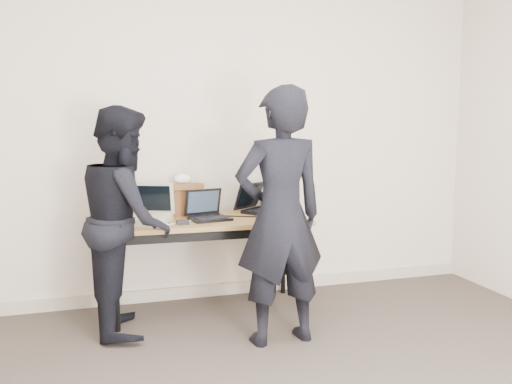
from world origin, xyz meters
name	(u,v)px	position (x,y,z in m)	size (l,w,h in m)	color
room	(342,150)	(0.00, 0.00, 1.35)	(4.60, 4.60, 2.80)	#3F3730
desk	(208,227)	(-0.20, 1.89, 0.66)	(1.52, 0.70, 0.72)	olive
laptop_beige	(147,214)	(-0.64, 1.90, 0.77)	(0.44, 0.44, 0.28)	#BAB595
laptop_center	(207,213)	(-0.20, 1.88, 0.77)	(0.33, 0.32, 0.22)	black
laptop_right	(258,205)	(0.26, 2.08, 0.77)	(0.43, 0.43, 0.23)	black
leather_satchel	(179,199)	(-0.37, 2.12, 0.85)	(0.37, 0.21, 0.25)	#5B3518
tissue	(182,179)	(-0.34, 2.12, 1.00)	(0.13, 0.10, 0.08)	white
equipment_box	(278,202)	(0.44, 2.08, 0.79)	(0.25, 0.21, 0.15)	black
power_brick	(183,222)	(-0.41, 1.72, 0.74)	(0.09, 0.05, 0.03)	black
cables	(212,219)	(-0.17, 1.87, 0.72)	(1.16, 0.31, 0.01)	silver
person_typist	(280,217)	(0.13, 1.17, 0.84)	(0.62, 0.40, 1.69)	black
person_observer	(125,220)	(-0.82, 1.69, 0.78)	(0.76, 0.59, 1.56)	black
baseboard	(223,289)	(0.00, 2.23, 0.05)	(4.50, 0.03, 0.10)	#B1A693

